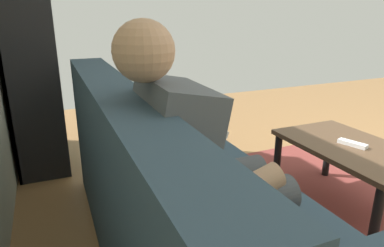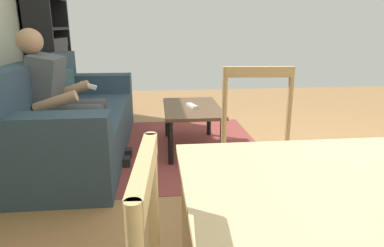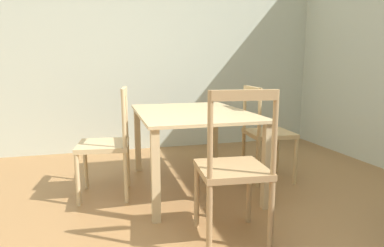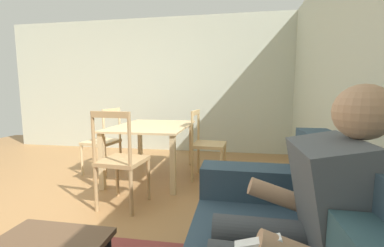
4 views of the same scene
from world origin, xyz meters
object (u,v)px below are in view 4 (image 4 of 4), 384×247
person_lounging (298,226)px  dining_chair_near_wall (207,144)px  dining_chair_by_doorway (103,142)px  dining_chair_facing_couch (121,161)px  dining_table (153,132)px

person_lounging → dining_chair_near_wall: bearing=-164.6°
dining_chair_by_doorway → person_lounging: bearing=43.6°
dining_chair_near_wall → dining_chair_facing_couch: (0.99, -0.76, 0.01)m
dining_chair_near_wall → dining_chair_by_doorway: 1.51m
dining_table → dining_chair_by_doorway: (0.00, -0.75, -0.16)m
person_lounging → dining_table: 2.62m
dining_chair_by_doorway → dining_chair_near_wall: bearing=90.2°
person_lounging → dining_chair_facing_couch: size_ratio=1.20×
dining_chair_facing_couch → person_lounging: bearing=47.8°
dining_chair_near_wall → dining_chair_by_doorway: dining_chair_by_doorway is taller
person_lounging → dining_chair_by_doorway: (-2.23, -2.13, -0.15)m
dining_chair_facing_couch → dining_chair_near_wall: bearing=142.6°
dining_table → dining_chair_by_doorway: bearing=-89.7°
dining_table → dining_chair_near_wall: size_ratio=1.43×
dining_table → dining_chair_facing_couch: (0.99, -0.00, -0.14)m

